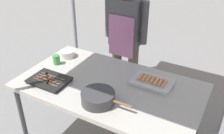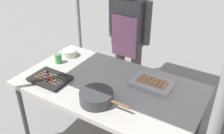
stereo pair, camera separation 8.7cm
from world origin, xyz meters
name	(u,v)px [view 2 (the right image)]	position (x,y,z in m)	size (l,w,h in m)	color
stall_table	(109,89)	(0.00, 0.00, 0.70)	(1.60, 0.90, 0.75)	#B7B2A8
tray_grilled_sausages	(152,83)	(0.32, 0.19, 0.77)	(0.35, 0.23, 0.05)	silver
tray_meat_skewers	(50,79)	(-0.48, -0.22, 0.77)	(0.34, 0.25, 0.04)	black
cooking_wok	(97,97)	(0.05, -0.26, 0.80)	(0.43, 0.27, 0.09)	#38383A
condiment_bowl	(70,53)	(-0.64, 0.23, 0.78)	(0.15, 0.15, 0.07)	silver
drink_cup_near_edge	(58,58)	(-0.63, 0.06, 0.80)	(0.07, 0.07, 0.09)	#3F994C
vendor_woman	(129,35)	(-0.25, 0.82, 0.86)	(0.52, 0.22, 1.47)	#595147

